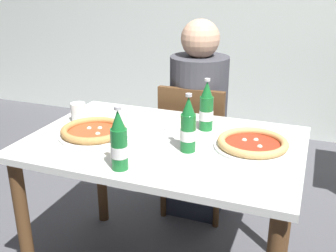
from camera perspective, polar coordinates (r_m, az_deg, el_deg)
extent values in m
cube|color=silver|center=(1.77, -0.57, -2.50)|extent=(1.20, 0.80, 0.03)
cylinder|color=brown|center=(1.96, -19.80, -13.97)|extent=(0.06, 0.06, 0.72)
cylinder|color=brown|center=(2.43, -9.57, -5.81)|extent=(0.06, 0.06, 0.72)
cylinder|color=brown|center=(2.15, 16.73, -10.27)|extent=(0.06, 0.06, 0.72)
cube|color=brown|center=(2.50, 4.33, -3.00)|extent=(0.41, 0.41, 0.04)
cube|color=brown|center=(2.25, 3.21, 0.37)|extent=(0.38, 0.04, 0.40)
cylinder|color=brown|center=(2.71, 8.68, -6.46)|extent=(0.04, 0.04, 0.41)
cylinder|color=brown|center=(2.78, 1.80, -5.42)|extent=(0.04, 0.04, 0.41)
cylinder|color=brown|center=(2.42, 6.98, -9.97)|extent=(0.04, 0.04, 0.41)
cylinder|color=brown|center=(2.50, -0.69, -8.67)|extent=(0.04, 0.04, 0.41)
cube|color=#2D3342|center=(2.57, 4.07, -7.35)|extent=(0.32, 0.28, 0.45)
cylinder|color=#3F3F47|center=(2.37, 4.38, 3.34)|extent=(0.34, 0.34, 0.55)
sphere|color=tan|center=(2.29, 4.64, 12.29)|extent=(0.22, 0.22, 0.22)
cylinder|color=white|center=(1.72, 11.93, -2.95)|extent=(0.32, 0.32, 0.01)
cylinder|color=#AD2D19|center=(1.72, 11.96, -2.62)|extent=(0.23, 0.23, 0.01)
torus|color=tan|center=(1.71, 11.99, -2.28)|extent=(0.30, 0.30, 0.03)
sphere|color=silver|center=(1.75, 10.83, -2.09)|extent=(0.02, 0.02, 0.02)
sphere|color=silver|center=(1.70, 12.95, -2.98)|extent=(0.02, 0.02, 0.02)
sphere|color=silver|center=(1.76, 12.42, -2.05)|extent=(0.02, 0.02, 0.02)
cylinder|color=white|center=(1.85, -10.54, -1.19)|extent=(0.32, 0.32, 0.01)
cylinder|color=#CC4723|center=(1.84, -10.56, -0.88)|extent=(0.23, 0.23, 0.01)
torus|color=#B78447|center=(1.84, -10.58, -0.56)|extent=(0.29, 0.29, 0.03)
sphere|color=silver|center=(1.88, -11.18, -0.41)|extent=(0.02, 0.02, 0.02)
sphere|color=silver|center=(1.81, -9.99, -1.20)|extent=(0.02, 0.02, 0.02)
sphere|color=silver|center=(1.87, -9.68, -0.39)|extent=(0.02, 0.02, 0.02)
cylinder|color=#196B2D|center=(1.87, 5.47, 1.80)|extent=(0.06, 0.06, 0.16)
cone|color=#196B2D|center=(1.84, 5.59, 5.27)|extent=(0.05, 0.05, 0.07)
cylinder|color=#B7B7BC|center=(1.83, 5.64, 6.58)|extent=(0.03, 0.03, 0.01)
cylinder|color=white|center=(1.87, 5.46, 1.57)|extent=(0.07, 0.07, 0.04)
cylinder|color=#196B2D|center=(1.50, -6.96, -3.29)|extent=(0.06, 0.06, 0.16)
cone|color=#196B2D|center=(1.45, -7.16, 0.94)|extent=(0.05, 0.05, 0.07)
cylinder|color=#B7B7BC|center=(1.44, -7.24, 2.57)|extent=(0.03, 0.03, 0.01)
cylinder|color=white|center=(1.50, -6.95, -3.57)|extent=(0.07, 0.07, 0.04)
cylinder|color=#196B2D|center=(1.64, 2.88, -0.97)|extent=(0.06, 0.06, 0.16)
cone|color=#196B2D|center=(1.60, 2.95, 2.94)|extent=(0.05, 0.05, 0.07)
cylinder|color=#B7B7BC|center=(1.58, 2.98, 4.44)|extent=(0.03, 0.03, 0.01)
cylinder|color=white|center=(1.64, 2.87, -1.23)|extent=(0.07, 0.07, 0.04)
cube|color=white|center=(1.97, -0.49, 0.49)|extent=(0.19, 0.19, 0.00)
cube|color=silver|center=(1.96, 0.05, 0.54)|extent=(0.05, 0.19, 0.00)
cube|color=silver|center=(1.98, -1.03, 0.68)|extent=(0.02, 0.17, 0.00)
cylinder|color=white|center=(2.03, -12.67, 1.92)|extent=(0.07, 0.07, 0.09)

